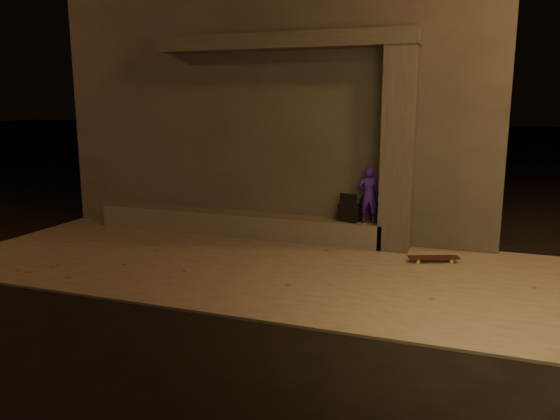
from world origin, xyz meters
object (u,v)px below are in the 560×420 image
at_px(column, 398,151).
at_px(backpack, 349,212).
at_px(skateboard, 434,258).
at_px(skateboarder, 369,195).

distance_m(column, backpack, 1.44).
distance_m(backpack, skateboard, 1.82).
bearing_deg(backpack, skateboard, -5.44).
relative_size(column, skateboard, 4.17).
xyz_separation_m(column, backpack, (-0.85, 0.00, -1.16)).
bearing_deg(skateboard, column, 117.10).
relative_size(skateboarder, backpack, 1.94).
height_order(skateboarder, backpack, skateboarder).
bearing_deg(skateboarder, skateboard, 142.33).
xyz_separation_m(column, skateboarder, (-0.50, 0.00, -0.83)).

